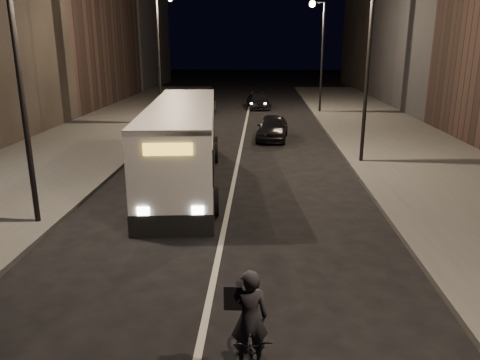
# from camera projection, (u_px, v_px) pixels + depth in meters

# --- Properties ---
(ground) EXTENTS (180.00, 180.00, 0.00)m
(ground) POSITION_uv_depth(u_px,v_px,m) (209.00, 300.00, 9.99)
(ground) COLOR black
(ground) RESTS_ON ground
(sidewalk_right) EXTENTS (7.00, 70.00, 0.16)m
(sidewalk_right) POSITION_uv_depth(u_px,v_px,m) (412.00, 153.00, 23.01)
(sidewalk_right) COLOR #3E3E3B
(sidewalk_right) RESTS_ON ground
(sidewalk_left) EXTENTS (7.00, 70.00, 0.16)m
(sidewalk_left) POSITION_uv_depth(u_px,v_px,m) (73.00, 149.00, 23.76)
(sidewalk_left) COLOR #3E3E3B
(sidewalk_left) RESTS_ON ground
(streetlight_right_mid) EXTENTS (1.20, 0.44, 8.12)m
(streetlight_right_mid) POSITION_uv_depth(u_px,v_px,m) (363.00, 41.00, 19.75)
(streetlight_right_mid) COLOR black
(streetlight_right_mid) RESTS_ON sidewalk_right
(streetlight_right_far) EXTENTS (1.20, 0.44, 8.12)m
(streetlight_right_far) POSITION_uv_depth(u_px,v_px,m) (319.00, 42.00, 35.09)
(streetlight_right_far) COLOR black
(streetlight_right_far) RESTS_ON sidewalk_right
(streetlight_left_near) EXTENTS (1.20, 0.44, 8.12)m
(streetlight_left_near) POSITION_uv_depth(u_px,v_px,m) (24.00, 40.00, 12.55)
(streetlight_left_near) COLOR black
(streetlight_left_near) RESTS_ON sidewalk_left
(streetlight_left_far) EXTENTS (1.20, 0.44, 8.12)m
(streetlight_left_far) POSITION_uv_depth(u_px,v_px,m) (162.00, 42.00, 29.81)
(streetlight_left_far) COLOR black
(streetlight_left_far) RESTS_ON sidewalk_left
(city_bus) EXTENTS (3.50, 11.52, 3.06)m
(city_bus) POSITION_uv_depth(u_px,v_px,m) (183.00, 140.00, 18.19)
(city_bus) COLOR silver
(city_bus) RESTS_ON ground
(cyclist_on_bicycle) EXTENTS (0.84, 1.79, 1.99)m
(cyclist_on_bicycle) POSITION_uv_depth(u_px,v_px,m) (249.00, 340.00, 7.56)
(cyclist_on_bicycle) COLOR black
(cyclist_on_bicycle) RESTS_ON ground
(car_near) EXTENTS (2.02, 4.18, 1.38)m
(car_near) POSITION_uv_depth(u_px,v_px,m) (273.00, 127.00, 26.47)
(car_near) COLOR black
(car_near) RESTS_ON ground
(car_mid) EXTENTS (1.75, 4.20, 1.35)m
(car_mid) POSITION_uv_depth(u_px,v_px,m) (202.00, 106.00, 35.62)
(car_mid) COLOR #3E3E41
(car_mid) RESTS_ON ground
(car_far) EXTENTS (2.25, 4.44, 1.23)m
(car_far) POSITION_uv_depth(u_px,v_px,m) (258.00, 101.00, 39.22)
(car_far) COLOR black
(car_far) RESTS_ON ground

